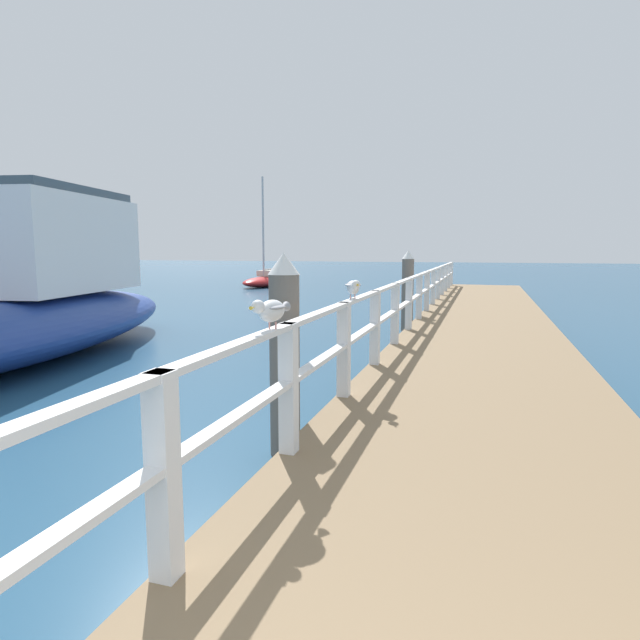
# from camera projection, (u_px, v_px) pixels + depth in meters

# --- Properties ---
(pier_deck) EXTENTS (2.84, 24.13, 0.40)m
(pier_deck) POSITION_uv_depth(u_px,v_px,m) (482.00, 331.00, 11.23)
(pier_deck) COLOR #846B4C
(pier_deck) RESTS_ON ground_plane
(pier_railing) EXTENTS (0.12, 22.65, 0.99)m
(pier_railing) POSITION_uv_depth(u_px,v_px,m) (419.00, 291.00, 11.52)
(pier_railing) COLOR white
(pier_railing) RESTS_ON pier_deck
(dock_piling_near) EXTENTS (0.29, 0.29, 1.90)m
(dock_piling_near) POSITION_uv_depth(u_px,v_px,m) (285.00, 354.00, 4.88)
(dock_piling_near) COLOR #6B6056
(dock_piling_near) RESTS_ON ground_plane
(dock_piling_far) EXTENTS (0.29, 0.29, 1.90)m
(dock_piling_far) POSITION_uv_depth(u_px,v_px,m) (408.00, 290.00, 12.49)
(dock_piling_far) COLOR #6B6056
(dock_piling_far) RESTS_ON ground_plane
(seagull_foreground) EXTENTS (0.20, 0.48, 0.21)m
(seagull_foreground) POSITION_uv_depth(u_px,v_px,m) (271.00, 310.00, 3.55)
(seagull_foreground) COLOR white
(seagull_foreground) RESTS_ON pier_railing
(seagull_background) EXTENTS (0.25, 0.45, 0.21)m
(seagull_background) POSITION_uv_depth(u_px,v_px,m) (353.00, 287.00, 5.71)
(seagull_background) COLOR white
(seagull_background) RESTS_ON pier_railing
(boat_2) EXTENTS (4.73, 9.36, 3.07)m
(boat_2) POSITION_uv_depth(u_px,v_px,m) (29.00, 299.00, 9.51)
(boat_2) COLOR navy
(boat_2) RESTS_ON ground_plane
(boat_4) EXTENTS (1.70, 4.27, 5.53)m
(boat_4) POSITION_uv_depth(u_px,v_px,m) (266.00, 280.00, 27.32)
(boat_4) COLOR red
(boat_4) RESTS_ON ground_plane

